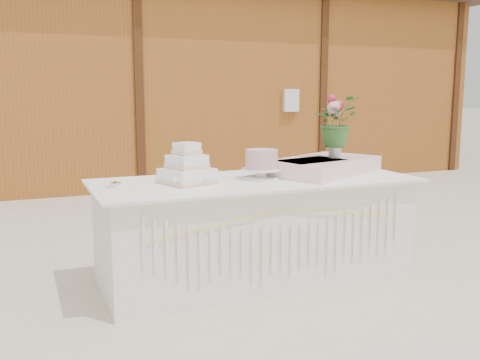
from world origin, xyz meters
name	(u,v)px	position (x,y,z in m)	size (l,w,h in m)	color
ground	(255,278)	(0.00, 0.00, 0.00)	(80.00, 80.00, 0.00)	beige
barn	(114,78)	(-0.01, 5.99, 1.68)	(12.60, 4.60, 3.30)	brown
cake_table	(256,229)	(0.00, 0.00, 0.39)	(2.40, 1.00, 0.77)	white
wedding_cake	(187,170)	(-0.52, 0.02, 0.87)	(0.41, 0.41, 0.29)	white
pink_cake_stand	(262,162)	(0.05, 0.00, 0.89)	(0.31, 0.31, 0.22)	white
satin_runner	(323,166)	(0.62, 0.07, 0.83)	(0.95, 0.55, 0.12)	#F9C8C8
flower_vase	(335,149)	(0.73, 0.06, 0.96)	(0.10, 0.10, 0.14)	silver
bouquet	(336,115)	(0.73, 0.06, 1.23)	(0.36, 0.31, 0.40)	#315E25
loose_flowers	(117,183)	(-0.99, 0.15, 0.78)	(0.14, 0.35, 0.02)	pink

